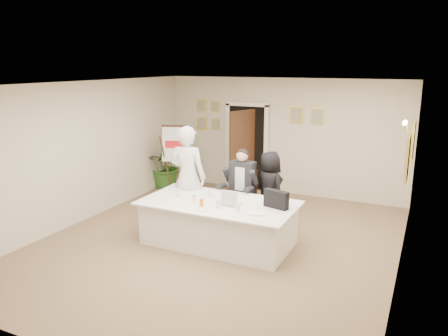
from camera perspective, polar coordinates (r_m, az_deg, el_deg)
name	(u,v)px	position (r m, az deg, el deg)	size (l,w,h in m)	color
floor	(218,242)	(7.96, -0.75, -9.68)	(7.00, 7.00, 0.00)	brown
ceiling	(218,84)	(7.32, -0.82, 10.90)	(6.00, 7.00, 0.02)	white
wall_back	(282,136)	(10.70, 7.57, 4.10)	(6.00, 0.10, 2.80)	beige
wall_front	(66,238)	(4.78, -19.95, -8.64)	(6.00, 0.10, 2.80)	beige
wall_left	(84,152)	(9.22, -17.76, 2.04)	(0.10, 7.00, 2.80)	beige
wall_right	(405,188)	(6.78, 22.59, -2.37)	(0.10, 7.00, 2.80)	beige
doorway	(245,149)	(10.90, 2.80, 2.47)	(1.14, 0.86, 2.20)	black
pictures_back_wall	(251,116)	(10.88, 3.56, 6.74)	(3.40, 0.06, 0.80)	#E0CE4C
pictures_right_wall	(410,149)	(7.88, 23.14, 2.30)	(0.06, 2.20, 0.80)	#E0CE4C
wall_sconce	(408,128)	(7.83, 22.87, 4.87)	(0.20, 0.30, 0.24)	gold
conference_table	(219,223)	(7.77, -0.70, -7.15)	(2.70, 1.44, 0.78)	silver
seated_man	(241,187)	(8.60, 2.27, -2.45)	(0.66, 0.70, 1.54)	black
flip_chart	(176,164)	(10.57, -6.33, 0.59)	(0.61, 0.46, 1.68)	#3A1F12
standing_man	(188,177)	(8.46, -4.75, -1.16)	(0.73, 0.48, 1.99)	silver
standing_woman	(270,188)	(8.63, 5.97, -2.65)	(0.72, 0.47, 1.48)	black
potted_palm	(167,165)	(11.30, -7.49, 0.36)	(1.04, 0.90, 1.16)	#2D5F1F
laptop	(232,197)	(7.48, 1.03, -3.75)	(0.31, 0.34, 0.28)	#B7BABC
laptop_bag	(276,199)	(7.34, 6.83, -4.08)	(0.43, 0.12, 0.30)	black
paper_stack	(257,213)	(7.06, 4.35, -5.94)	(0.27, 0.19, 0.03)	white
plate_left	(167,199)	(7.83, -7.46, -4.08)	(0.20, 0.20, 0.01)	white
plate_mid	(180,205)	(7.49, -5.72, -4.86)	(0.21, 0.21, 0.01)	white
plate_near	(202,209)	(7.25, -2.95, -5.42)	(0.23, 0.23, 0.01)	white
glass_a	(178,193)	(7.93, -5.98, -3.32)	(0.06, 0.06, 0.14)	silver
glass_b	(218,204)	(7.31, -0.84, -4.74)	(0.06, 0.06, 0.14)	silver
glass_c	(238,208)	(7.12, 1.87, -5.24)	(0.06, 0.06, 0.14)	silver
glass_d	(210,193)	(7.94, -1.86, -3.24)	(0.06, 0.06, 0.14)	silver
oj_glass	(201,203)	(7.41, -2.96, -4.53)	(0.07, 0.07, 0.13)	orange
steel_jug	(194,199)	(7.65, -3.96, -4.03)	(0.08, 0.08, 0.11)	silver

